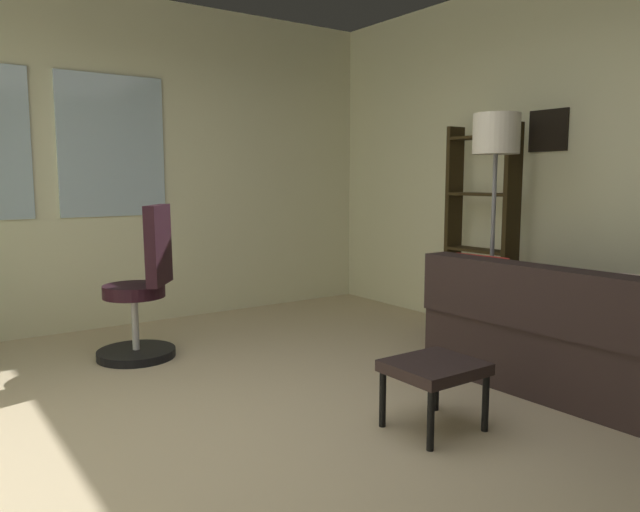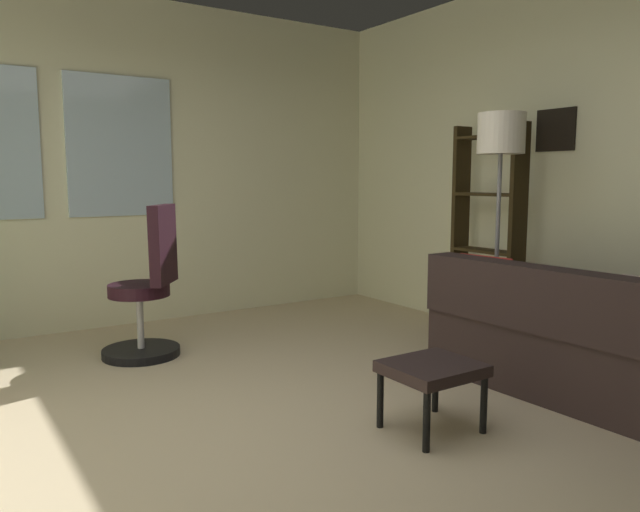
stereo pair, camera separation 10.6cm
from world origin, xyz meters
name	(u,v)px [view 2 (the right image)]	position (x,y,z in m)	size (l,w,h in m)	color
ground_plane	(261,448)	(0.00, 0.00, -0.05)	(5.46, 5.63, 0.10)	beige
wall_back_with_windows	(101,162)	(-0.02, 2.86, 1.44)	(5.46, 0.12, 2.87)	beige
wall_right_with_frames	(598,160)	(2.78, 0.00, 1.43)	(0.12, 5.63, 2.87)	beige
couch	(623,350)	(2.10, -0.65, 0.28)	(1.67, 1.92, 0.80)	#2E2221
footstool	(432,373)	(0.79, -0.40, 0.31)	(0.46, 0.41, 0.36)	#2E2221
office_chair	(148,297)	(-0.01, 1.72, 0.44)	(0.59, 0.58, 1.12)	black
bookshelf	(487,247)	(2.51, 0.78, 0.74)	(0.18, 0.64, 1.74)	#2F2410
floor_lamp	(500,155)	(2.04, 0.27, 1.46)	(0.33, 0.33, 1.75)	slate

